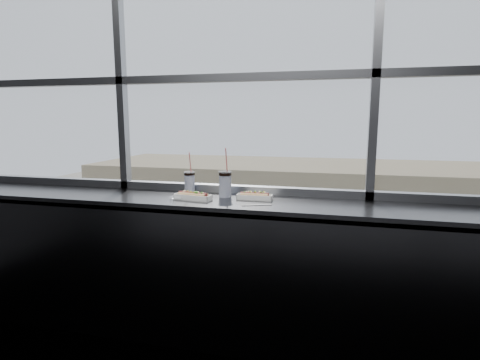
% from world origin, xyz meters
% --- Properties ---
extents(wall_back_lower, '(6.00, 0.00, 6.00)m').
position_xyz_m(wall_back_lower, '(0.00, 1.50, 0.55)').
color(wall_back_lower, black).
rests_on(wall_back_lower, ground).
extents(window_glass, '(6.00, 0.00, 6.00)m').
position_xyz_m(window_glass, '(0.00, 1.52, 2.30)').
color(window_glass, silver).
rests_on(window_glass, ground).
extents(window_mullions, '(6.00, 0.08, 2.40)m').
position_xyz_m(window_mullions, '(0.00, 1.50, 2.30)').
color(window_mullions, gray).
rests_on(window_mullions, ground).
extents(counter, '(6.00, 0.55, 0.06)m').
position_xyz_m(counter, '(0.00, 1.23, 1.07)').
color(counter, '#4E4F51').
rests_on(counter, ground).
extents(counter_fascia, '(6.00, 0.04, 1.04)m').
position_xyz_m(counter_fascia, '(0.00, 0.97, 0.55)').
color(counter_fascia, '#4E4F51').
rests_on(counter_fascia, ground).
extents(hotdog_tray_left, '(0.29, 0.13, 0.07)m').
position_xyz_m(hotdog_tray_left, '(-0.25, 1.16, 1.13)').
color(hotdog_tray_left, white).
rests_on(hotdog_tray_left, counter).
extents(hotdog_tray_right, '(0.26, 0.09, 0.06)m').
position_xyz_m(hotdog_tray_right, '(0.18, 1.28, 1.13)').
color(hotdog_tray_right, white).
rests_on(hotdog_tray_right, counter).
extents(soda_cup_left, '(0.09, 0.09, 0.33)m').
position_xyz_m(soda_cup_left, '(-0.38, 1.40, 1.20)').
color(soda_cup_left, white).
rests_on(soda_cup_left, counter).
extents(soda_cup_right, '(0.10, 0.10, 0.37)m').
position_xyz_m(soda_cup_right, '(-0.06, 1.32, 1.21)').
color(soda_cup_right, white).
rests_on(soda_cup_right, counter).
extents(loose_straw, '(0.19, 0.09, 0.01)m').
position_xyz_m(loose_straw, '(0.24, 1.09, 1.10)').
color(loose_straw, white).
rests_on(loose_straw, counter).
extents(wrapper, '(0.11, 0.08, 0.03)m').
position_xyz_m(wrapper, '(-0.38, 1.14, 1.11)').
color(wrapper, silver).
rests_on(wrapper, counter).
extents(plaza_ground, '(120.00, 120.00, 0.00)m').
position_xyz_m(plaza_ground, '(0.00, 45.00, -11.00)').
color(plaza_ground, gray).
rests_on(plaza_ground, ground).
extents(street_asphalt, '(80.00, 10.00, 0.06)m').
position_xyz_m(street_asphalt, '(0.00, 21.50, -10.97)').
color(street_asphalt, black).
rests_on(street_asphalt, plaza_ground).
extents(far_sidewalk, '(80.00, 6.00, 0.04)m').
position_xyz_m(far_sidewalk, '(0.00, 29.50, -10.98)').
color(far_sidewalk, gray).
rests_on(far_sidewalk, plaza_ground).
extents(far_building, '(50.00, 14.00, 8.00)m').
position_xyz_m(far_building, '(0.00, 39.50, -7.00)').
color(far_building, '#897A5C').
rests_on(far_building, plaza_ground).
extents(car_far_a, '(3.09, 6.95, 2.29)m').
position_xyz_m(car_far_a, '(-11.91, 25.50, -9.80)').
color(car_far_a, black).
rests_on(car_far_a, street_asphalt).
extents(car_near_b, '(2.43, 5.84, 1.95)m').
position_xyz_m(car_near_b, '(-6.97, 17.50, -9.97)').
color(car_near_b, black).
rests_on(car_near_b, street_asphalt).
extents(car_far_b, '(2.93, 5.99, 1.93)m').
position_xyz_m(car_far_b, '(3.63, 25.50, -9.97)').
color(car_far_b, maroon).
rests_on(car_far_b, street_asphalt).
extents(car_near_c, '(3.23, 6.32, 2.02)m').
position_xyz_m(car_near_c, '(-0.52, 17.50, -9.93)').
color(car_near_c, '#A13356').
rests_on(car_near_c, street_asphalt).
extents(pedestrian_d, '(0.68, 0.91, 2.04)m').
position_xyz_m(pedestrian_d, '(8.12, 29.46, -9.94)').
color(pedestrian_d, '#66605B').
rests_on(pedestrian_d, far_sidewalk).
extents(pedestrian_a, '(0.82, 0.61, 1.84)m').
position_xyz_m(pedestrian_a, '(-7.71, 28.83, -10.04)').
color(pedestrian_a, '#66605B').
rests_on(pedestrian_a, far_sidewalk).
extents(tree_left, '(2.73, 2.73, 4.27)m').
position_xyz_m(tree_left, '(-9.61, 29.50, -8.10)').
color(tree_left, '#47382B').
rests_on(tree_left, far_sidewalk).
extents(tree_center, '(2.99, 2.99, 4.68)m').
position_xyz_m(tree_center, '(1.14, 29.50, -7.83)').
color(tree_center, '#47382B').
rests_on(tree_center, far_sidewalk).
extents(tree_right, '(3.07, 3.07, 4.79)m').
position_xyz_m(tree_right, '(9.54, 29.50, -7.75)').
color(tree_right, '#47382B').
rests_on(tree_right, far_sidewalk).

